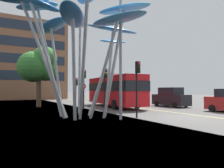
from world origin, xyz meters
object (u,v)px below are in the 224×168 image
Objects in this scene: car_parked_far at (132,96)px; red_bus at (114,89)px; traffic_light_kerb_far at (105,81)px; leaf_sculpture at (75,22)px; traffic_light_kerb_near at (137,77)px; street_lamp at (125,35)px; traffic_light_island_mid at (84,81)px; traffic_light_opposite at (76,86)px; car_parked_mid at (171,98)px; no_entry_sign at (83,92)px.

red_bus is at bearing -141.55° from car_parked_far.
car_parked_far is (8.77, 8.39, -1.72)m from traffic_light_kerb_far.
red_bus is at bearing 51.09° from traffic_light_kerb_far.
leaf_sculpture is 3.10× the size of traffic_light_kerb_far.
leaf_sculpture reaches higher than red_bus.
traffic_light_kerb_near is 2.95m from street_lamp.
leaf_sculpture is 7.83m from traffic_light_island_mid.
leaf_sculpture reaches higher than car_parked_far.
car_parked_mid is (9.59, -4.85, -1.32)m from traffic_light_opposite.
traffic_light_kerb_far reaches higher than car_parked_mid.
street_lamp reaches higher than car_parked_mid.
street_lamp reaches higher than leaf_sculpture.
traffic_light_opposite is 0.77× the size of car_parked_far.
car_parked_mid is at bearing 33.94° from traffic_light_kerb_near.
no_entry_sign reaches higher than car_parked_mid.
traffic_light_island_mid is 10.74m from car_parked_far.
car_parked_mid is at bearing -25.36° from red_bus.
leaf_sculpture reaches higher than traffic_light_opposite.
red_bus reaches higher than car_parked_far.
car_parked_mid is at bearing -87.57° from car_parked_far.
traffic_light_island_mid is (-0.61, 3.48, 0.08)m from traffic_light_kerb_far.
traffic_light_kerb_near is 0.99× the size of traffic_light_island_mid.
red_bus reaches higher than car_parked_mid.
traffic_light_opposite reaches higher than no_entry_sign.
no_entry_sign is at bearing 62.82° from leaf_sculpture.
leaf_sculpture is 3.66× the size of traffic_light_opposite.
traffic_light_opposite is at bearing 82.22° from no_entry_sign.
traffic_light_kerb_near is at bearing 6.96° from street_lamp.
no_entry_sign is at bearing 107.86° from traffic_light_kerb_far.
car_parked_mid is 7.19m from car_parked_far.
street_lamp is (-9.93, -13.49, 4.52)m from car_parked_far.
traffic_light_opposite is at bearing 86.71° from street_lamp.
traffic_light_kerb_far is (-3.22, -3.98, 0.78)m from red_bus.
car_parked_mid is at bearing -13.19° from traffic_light_island_mid.
car_parked_far is at bearing 29.32° from no_entry_sign.
no_entry_sign is at bearing 88.48° from street_lamp.
traffic_light_island_mid is 1.22× the size of traffic_light_opposite.
traffic_light_island_mid is 0.44× the size of street_lamp.
traffic_light_kerb_near is (-3.32, -8.95, 0.82)m from red_bus.
car_parked_far is at bearing 41.16° from leaf_sculpture.
traffic_light_kerb_near is 8.46m from traffic_light_island_mid.
traffic_light_kerb_far is at bearing -136.25° from car_parked_far.
leaf_sculpture is at bearing 146.86° from traffic_light_kerb_near.
traffic_light_kerb_far is at bearing -128.91° from red_bus.
red_bus is 7.15m from car_parked_far.
car_parked_mid is (9.68, -2.27, -1.81)m from traffic_light_island_mid.
car_parked_far is (12.54, 10.97, -5.63)m from leaf_sculpture.
red_bus is 0.91× the size of leaf_sculpture.
traffic_light_kerb_near is at bearing -33.14° from leaf_sculpture.
no_entry_sign is (-10.02, 1.73, 0.68)m from car_parked_mid.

